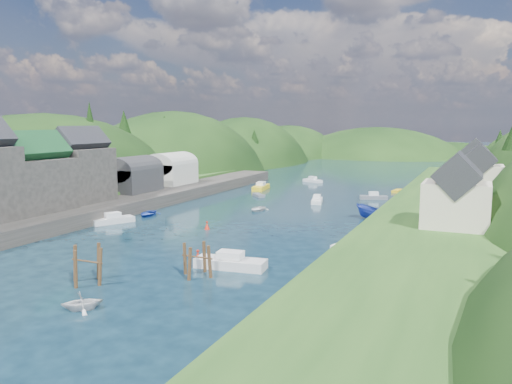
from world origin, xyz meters
The scene contains 14 objects.
ground centered at (0.00, 50.00, 0.00)m, with size 600.00×600.00×0.00m, color black.
hillside_left centered at (-45.00, 75.00, -8.03)m, with size 44.00×245.56×52.00m.
far_hills centered at (1.22, 174.01, -10.80)m, with size 103.00×68.00×44.00m.
hill_trees centered at (0.94, 63.67, 11.10)m, with size 92.20×149.65×12.64m.
quay_left centered at (-24.00, 20.00, 1.00)m, with size 12.00×110.00×2.00m, color #2D2B28.
terrace_left_grass centered at (-31.00, 20.00, 1.25)m, with size 12.00×110.00×2.50m, color #234719.
boat_sheds centered at (-26.00, 39.00, 5.27)m, with size 7.00×21.00×7.50m.
terrace_right centered at (25.00, 40.00, 1.20)m, with size 16.00×120.00×2.40m, color #234719.
right_bank_cottages centered at (28.00, 48.33, 5.84)m, with size 9.00×59.24×8.41m.
piling_cluster_near centered at (-1.46, -4.39, 1.38)m, with size 3.35×3.11×3.89m.
piling_cluster_far centered at (6.18, 1.37, 1.22)m, with size 3.15×2.95×3.57m.
channel_buoy_near centered at (3.48, 5.95, 0.48)m, with size 0.70×0.70×1.10m.
channel_buoy_far centered at (-3.09, 19.21, 0.48)m, with size 0.70×0.70×1.10m.
moored_boats centered at (0.36, 29.23, 0.57)m, with size 38.50×87.61×2.25m.
Camera 1 is at (29.30, -36.63, 13.97)m, focal length 35.00 mm.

